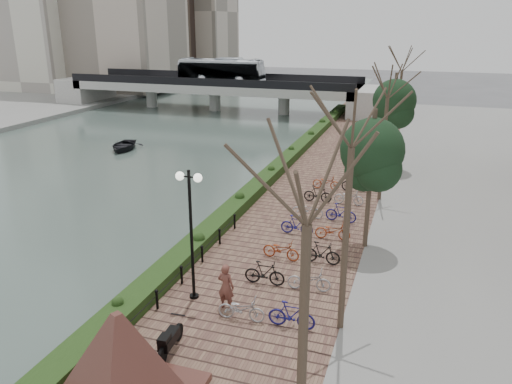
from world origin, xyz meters
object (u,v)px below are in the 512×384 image
at_px(granite_monument, 121,361).
at_px(lamppost, 190,208).
at_px(motorcycle, 170,338).
at_px(pedestrian, 226,287).
at_px(boat, 123,145).

bearing_deg(granite_monument, lamppost, 96.85).
xyz_separation_m(motorcycle, pedestrian, (0.72, 2.96, 0.40)).
height_order(granite_monument, boat, granite_monument).
xyz_separation_m(lamppost, motorcycle, (0.74, -3.29, -3.16)).
bearing_deg(granite_monument, pedestrian, 82.19).
bearing_deg(pedestrian, boat, -42.53).
bearing_deg(boat, granite_monument, -70.31).
relative_size(lamppost, motorcycle, 3.22).
xyz_separation_m(pedestrian, boat, (-18.26, 21.54, -0.98)).
xyz_separation_m(lamppost, pedestrian, (1.46, -0.33, -2.76)).
distance_m(lamppost, pedestrian, 3.14).
bearing_deg(motorcycle, granite_monument, -95.27).
bearing_deg(lamppost, granite_monument, -83.15).
relative_size(granite_monument, lamppost, 1.00).
xyz_separation_m(granite_monument, lamppost, (-0.70, 5.87, 2.16)).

